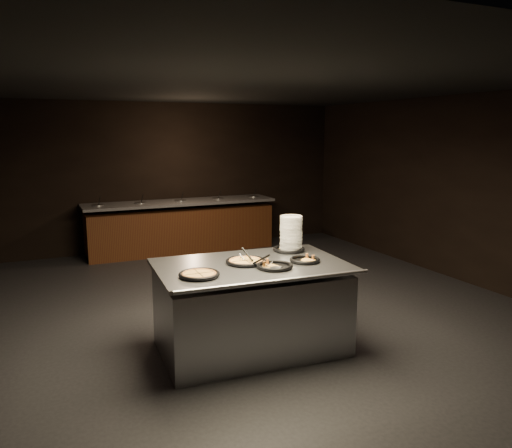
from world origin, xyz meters
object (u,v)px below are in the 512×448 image
object	(u,v)px
serving_counter	(251,309)
plate_stack	(291,233)
pan_veggie_whole	(199,274)
pan_cheese_whole	(246,261)

from	to	relation	value
serving_counter	plate_stack	size ratio (longest dim) A/B	5.13
pan_veggie_whole	pan_cheese_whole	distance (m)	0.66
serving_counter	pan_veggie_whole	distance (m)	0.85
serving_counter	plate_stack	bearing A→B (deg)	32.95
plate_stack	pan_cheese_whole	distance (m)	0.82
pan_cheese_whole	serving_counter	bearing A→B (deg)	-51.86
pan_cheese_whole	pan_veggie_whole	bearing A→B (deg)	-155.48
plate_stack	pan_cheese_whole	world-z (taller)	plate_stack
pan_veggie_whole	serving_counter	bearing A→B (deg)	19.36
serving_counter	plate_stack	distance (m)	1.05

